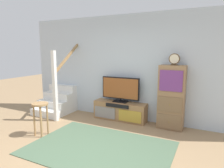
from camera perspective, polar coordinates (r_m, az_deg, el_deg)
The scene contains 9 objects.
ground_plane at distance 3.49m, azimuth -8.86°, elevation -21.61°, with size 20.00×20.00×0.00m, color #997A56.
back_wall at distance 5.20m, azimuth 6.57°, elevation 4.52°, with size 6.40×0.12×2.70m, color silver.
area_rug at distance 3.92m, azimuth -3.57°, elevation -17.65°, with size 2.60×1.80×0.01m, color #4C664C.
media_console at distance 5.28m, azimuth 2.26°, elevation -7.66°, with size 1.39×0.38×0.48m.
television at distance 5.16m, azimuth 2.41°, elevation -1.40°, with size 1.01×0.22×0.65m.
side_cabinet at distance 4.80m, azimuth 16.54°, elevation -3.67°, with size 0.58×0.38×1.47m.
desk_clock at distance 4.67m, azimuth 17.30°, elevation 6.70°, with size 0.24×0.08×0.26m.
staircase at distance 6.27m, azimuth -14.08°, elevation -3.95°, with size 1.00×1.36×2.20m.
bar_stool_near at distance 4.54m, azimuth -19.67°, elevation -7.35°, with size 0.34×0.34×0.70m.
Camera 1 is at (1.76, -2.42, 1.79)m, focal length 32.18 mm.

